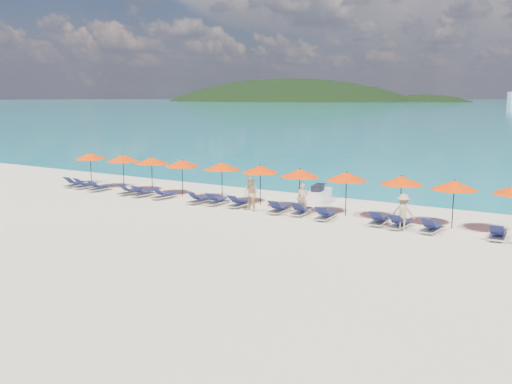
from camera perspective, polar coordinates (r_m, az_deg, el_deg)
The scene contains 33 objects.
ground at distance 26.65m, azimuth -3.45°, elevation -3.45°, with size 1400.00×1400.00×0.00m, color beige.
headland_main at distance 645.03m, azimuth 2.94°, elevation 5.66°, with size 374.00×242.00×126.50m.
headland_small at distance 605.48m, azimuth 16.42°, elevation 5.32°, with size 162.00×126.00×85.50m.
jetski at distance 33.13m, azimuth 6.27°, elevation -0.24°, with size 1.51×2.76×0.93m.
beachgoer_a at distance 29.27m, azimuth 4.66°, elevation -0.68°, with size 0.59×0.38×1.61m, color tan.
beachgoer_b at distance 29.94m, azimuth -0.54°, elevation -0.20°, with size 0.89×0.51×1.84m, color tan.
beachgoer_c at distance 26.63m, azimuth 14.51°, elevation -1.94°, with size 1.07×0.50×1.65m, color tan.
umbrella_0 at distance 39.97m, azimuth -16.24°, elevation 3.48°, with size 2.10×2.10×2.28m.
umbrella_1 at distance 38.00m, azimuth -13.17°, elevation 3.31°, with size 2.10×2.10×2.28m.
umbrella_2 at distance 36.25m, azimuth -10.41°, elevation 3.11°, with size 2.10×2.10×2.28m.
umbrella_3 at distance 34.48m, azimuth -7.41°, elevation 2.86°, with size 2.10×2.10×2.28m.
umbrella_4 at distance 32.90m, azimuth -3.44°, elevation 2.61°, with size 2.10×2.10×2.28m.
umbrella_5 at distance 31.45m, azimuth 0.44°, elevation 2.30°, with size 2.10×2.10×2.28m.
umbrella_6 at distance 29.95m, azimuth 4.41°, elevation 1.91°, with size 2.10×2.10×2.28m.
umbrella_7 at distance 28.96m, azimuth 9.04°, elevation 1.55°, with size 2.10×2.10×2.28m.
umbrella_8 at distance 28.15m, azimuth 14.35°, elevation 1.14°, with size 2.10×2.10×2.28m.
umbrella_9 at distance 27.32m, azimuth 19.21°, elevation 0.65°, with size 2.10×2.10×2.28m.
lounger_0 at distance 39.93m, azimuth -17.65°, elevation 0.82°, with size 0.79×1.75×0.66m.
lounger_1 at distance 39.05m, azimuth -16.68°, elevation 0.68°, with size 0.66×1.71×0.66m.
lounger_2 at distance 37.74m, azimuth -15.39°, elevation 0.45°, with size 0.66×1.71×0.66m.
lounger_3 at distance 35.89m, azimuth -12.50°, elevation 0.11°, with size 0.76×1.75×0.66m.
lounger_4 at distance 35.06m, azimuth -11.23°, elevation -0.07°, with size 0.62×1.70×0.66m.
lounger_5 at distance 34.09m, azimuth -9.22°, elevation -0.28°, with size 0.73×1.74×0.66m.
lounger_6 at distance 32.38m, azimuth -5.68°, elevation -0.73°, with size 0.72×1.73×0.66m.
lounger_7 at distance 31.90m, azimuth -3.92°, elevation -0.86°, with size 0.74×1.74×0.66m.
lounger_8 at distance 31.13m, azimuth -1.68°, elevation -1.10°, with size 0.63×1.70×0.66m.
lounger_9 at distance 29.59m, azimuth 2.31°, elevation -1.67°, with size 0.74×1.74×0.66m.
lounger_10 at distance 29.15m, azimuth 4.55°, elevation -1.86°, with size 0.74×1.74×0.66m.
lounger_11 at distance 28.22m, azimuth 6.97°, elevation -2.28°, with size 0.74×1.74×0.66m.
lounger_12 at distance 27.53m, azimuth 12.21°, elevation -2.73°, with size 0.70×1.73×0.66m.
lounger_13 at distance 27.02m, azimuth 14.18°, elevation -3.04°, with size 0.73×1.74×0.66m.
lounger_14 at distance 26.58m, azimuth 17.18°, elevation -3.38°, with size 0.75×1.74×0.66m.
lounger_15 at distance 26.28m, azimuth 23.03°, elevation -3.88°, with size 0.71×1.73×0.66m.
Camera 1 is at (15.19, -21.06, 6.01)m, focal length 40.00 mm.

